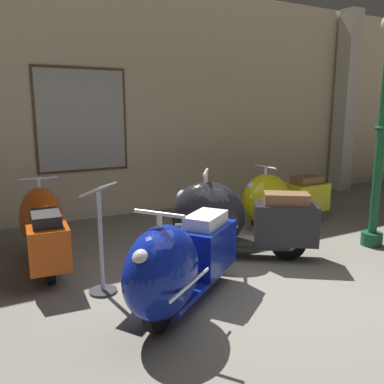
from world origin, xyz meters
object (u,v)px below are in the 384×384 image
Objects in this scene: scooter_0 at (43,226)px; scooter_1 at (177,265)px; lamppost at (381,135)px; scooter_3 at (279,199)px; scooter_2 at (231,219)px; info_stanchion at (101,248)px.

scooter_1 reaches higher than scooter_0.
scooter_1 is 0.56× the size of lamppost.
scooter_1 is at bearing -172.98° from lamppost.
scooter_0 is 1.02× the size of scooter_3.
info_stanchion is at bearing 42.25° from scooter_2.
info_stanchion is at bearing -93.43° from scooter_1.
scooter_3 is (3.45, -0.23, -0.00)m from scooter_0.
scooter_3 is 3.21m from info_stanchion.
info_stanchion is at bearing -156.88° from scooter_0.
scooter_0 is 1.01× the size of scooter_1.
lamppost reaches higher than scooter_1.
scooter_3 is (2.61, 1.66, -0.02)m from scooter_1.
scooter_1 is at bearing -150.98° from scooter_0.
scooter_3 is at bearing 113.75° from lamppost.
scooter_2 reaches higher than scooter_0.
scooter_2 is 0.59× the size of lamppost.
scooter_0 reaches higher than scooter_3.
info_stanchion reaches higher than scooter_2.
scooter_2 is at bearing -177.42° from scooter_1.
scooter_0 is 0.56× the size of lamppost.
scooter_1 is 3.35m from lamppost.
scooter_0 is at bearing 159.50° from lamppost.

